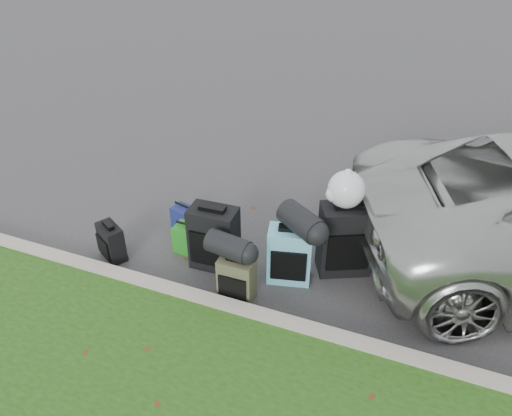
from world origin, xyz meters
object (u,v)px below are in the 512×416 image
(tote_navy, at_px, (184,217))
(suitcase_small_black, at_px, (112,242))
(suitcase_olive, at_px, (237,279))
(suitcase_large_black_right, at_px, (345,239))
(tote_green, at_px, (188,239))
(suitcase_teal, at_px, (290,255))
(suitcase_large_black_left, at_px, (214,238))

(tote_navy, bearing_deg, suitcase_small_black, -105.40)
(suitcase_olive, relative_size, suitcase_large_black_right, 0.60)
(tote_green, bearing_deg, suitcase_small_black, -148.13)
(suitcase_small_black, height_order, tote_green, suitcase_small_black)
(suitcase_teal, bearing_deg, suitcase_large_black_left, 171.59)
(suitcase_teal, relative_size, tote_navy, 2.34)
(suitcase_teal, distance_m, suitcase_large_black_right, 0.65)
(suitcase_large_black_left, relative_size, suitcase_olive, 1.50)
(suitcase_teal, xyz_separation_m, tote_navy, (-1.58, 0.46, -0.19))
(suitcase_small_black, relative_size, suitcase_large_black_left, 0.58)
(tote_green, bearing_deg, suitcase_olive, -29.53)
(tote_navy, bearing_deg, suitcase_teal, -2.40)
(suitcase_teal, bearing_deg, suitcase_large_black_right, 22.58)
(suitcase_small_black, distance_m, suitcase_teal, 2.11)
(suitcase_large_black_left, bearing_deg, suitcase_olive, -44.83)
(suitcase_large_black_left, distance_m, suitcase_teal, 0.88)
(suitcase_small_black, height_order, suitcase_olive, suitcase_olive)
(suitcase_olive, relative_size, tote_navy, 1.78)
(suitcase_olive, bearing_deg, suitcase_teal, 47.97)
(suitcase_olive, bearing_deg, suitcase_large_black_right, 41.52)
(suitcase_small_black, xyz_separation_m, suitcase_large_black_left, (1.19, 0.32, 0.16))
(tote_green, bearing_deg, suitcase_teal, -0.00)
(suitcase_large_black_left, bearing_deg, tote_green, 160.73)
(suitcase_olive, distance_m, tote_navy, 1.51)
(suitcase_large_black_right, xyz_separation_m, tote_green, (-1.82, -0.34, -0.25))
(suitcase_large_black_left, height_order, suitcase_teal, suitcase_large_black_left)
(suitcase_olive, xyz_separation_m, tote_green, (-0.87, 0.53, -0.08))
(suitcase_small_black, distance_m, tote_green, 0.89)
(suitcase_small_black, relative_size, tote_navy, 1.54)
(suitcase_small_black, bearing_deg, tote_navy, 90.41)
(suitcase_small_black, distance_m, suitcase_large_black_right, 2.71)
(tote_navy, bearing_deg, suitcase_olive, -25.52)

